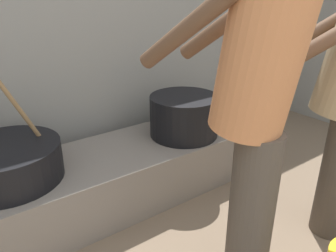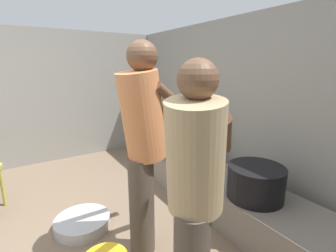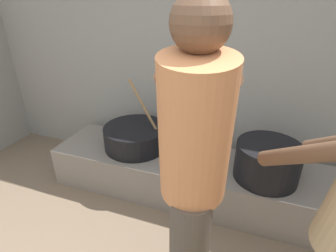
% 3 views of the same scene
% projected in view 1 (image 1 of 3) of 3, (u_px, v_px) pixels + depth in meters
% --- Properties ---
extents(block_enclosure_rear, '(5.19, 0.20, 2.01)m').
position_uv_depth(block_enclosure_rear, '(82.00, 39.00, 2.27)').
color(block_enclosure_rear, gray).
rests_on(block_enclosure_rear, ground_plane).
extents(hearth_ledge, '(2.53, 0.60, 0.36)m').
position_uv_depth(hearth_ledge, '(110.00, 178.00, 2.14)').
color(hearth_ledge, slate).
rests_on(hearth_ledge, ground_plane).
extents(cooking_pot_main, '(0.57, 0.57, 0.65)m').
position_uv_depth(cooking_pot_main, '(8.00, 163.00, 1.75)').
color(cooking_pot_main, black).
rests_on(cooking_pot_main, hearth_ledge).
extents(cooking_pot_secondary, '(0.48, 0.48, 0.28)m').
position_uv_depth(cooking_pot_secondary, '(184.00, 116.00, 2.29)').
color(cooking_pot_secondary, black).
rests_on(cooking_pot_secondary, hearth_ledge).
extents(cook_in_orange_shirt, '(0.46, 0.73, 1.65)m').
position_uv_depth(cook_in_orange_shirt, '(257.00, 94.00, 1.26)').
color(cook_in_orange_shirt, '#4C4238').
rests_on(cook_in_orange_shirt, ground_plane).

